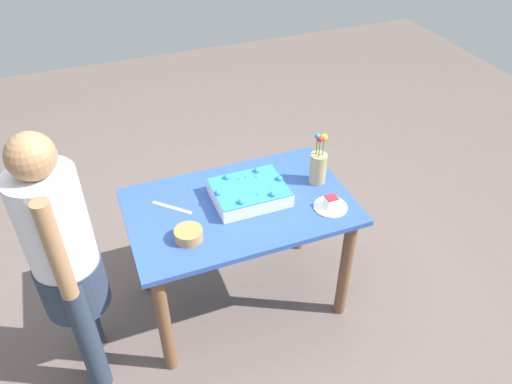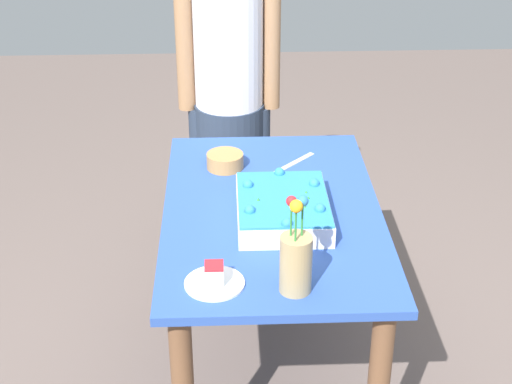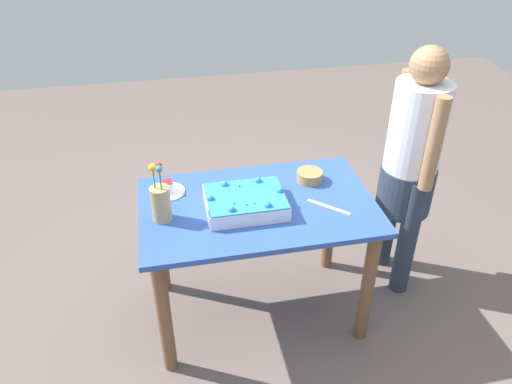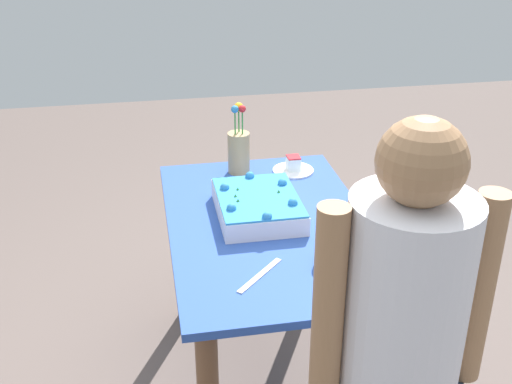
# 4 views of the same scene
# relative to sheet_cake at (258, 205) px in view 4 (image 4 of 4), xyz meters

# --- Properties ---
(ground_plane) EXTENTS (8.00, 8.00, 0.00)m
(ground_plane) POSITION_rel_sheet_cake_xyz_m (-0.07, -0.03, -0.81)
(ground_plane) COLOR #665751
(dining_table) EXTENTS (1.21, 0.76, 0.77)m
(dining_table) POSITION_rel_sheet_cake_xyz_m (-0.07, -0.03, -0.19)
(dining_table) COLOR #2D4FA3
(dining_table) RESTS_ON ground_plane
(sheet_cake) EXTENTS (0.40, 0.31, 0.10)m
(sheet_cake) POSITION_rel_sheet_cake_xyz_m (0.00, 0.00, 0.00)
(sheet_cake) COLOR white
(sheet_cake) RESTS_ON dining_table
(serving_plate_with_slice) EXTENTS (0.18, 0.18, 0.07)m
(serving_plate_with_slice) POSITION_rel_sheet_cake_xyz_m (0.38, -0.23, -0.02)
(serving_plate_with_slice) COLOR white
(serving_plate_with_slice) RESTS_ON dining_table
(cake_knife) EXTENTS (0.18, 0.18, 0.00)m
(cake_knife) POSITION_rel_sheet_cake_xyz_m (-0.42, 0.07, -0.04)
(cake_knife) COLOR silver
(cake_knife) RESTS_ON dining_table
(flower_vase) EXTENTS (0.10, 0.10, 0.31)m
(flower_vase) POSITION_rel_sheet_cake_xyz_m (0.41, 0.01, 0.06)
(flower_vase) COLOR tan
(flower_vase) RESTS_ON dining_table
(fruit_bowl) EXTENTS (0.14, 0.14, 0.06)m
(fruit_bowl) POSITION_rel_sheet_cake_xyz_m (-0.39, -0.19, -0.01)
(fruit_bowl) COLOR #B17D45
(fruit_bowl) RESTS_ON dining_table
(person_standing) EXTENTS (0.31, 0.45, 1.49)m
(person_standing) POSITION_rel_sheet_cake_xyz_m (-0.97, -0.17, 0.04)
(person_standing) COLOR #29354A
(person_standing) RESTS_ON ground_plane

